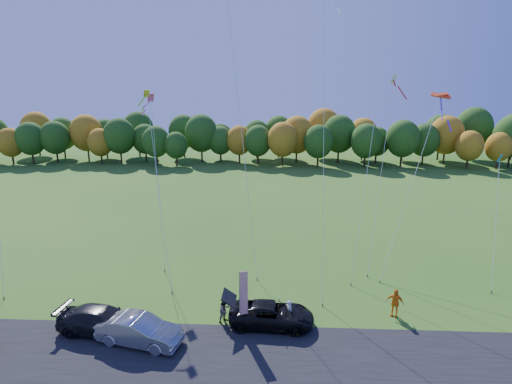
{
  "coord_description": "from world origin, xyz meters",
  "views": [
    {
      "loc": [
        1.38,
        -23.42,
        14.66
      ],
      "look_at": [
        0.0,
        6.0,
        7.0
      ],
      "focal_mm": 28.0,
      "sensor_mm": 36.0,
      "label": 1
    }
  ],
  "objects_px": {
    "silver_sedan": "(139,330)",
    "feather_flag": "(243,294)",
    "person_east": "(395,303)",
    "black_suv": "(272,314)"
  },
  "relations": [
    {
      "from": "silver_sedan",
      "to": "black_suv",
      "type": "bearing_deg",
      "value": -61.05
    },
    {
      "from": "silver_sedan",
      "to": "person_east",
      "type": "relative_size",
      "value": 2.63
    },
    {
      "from": "black_suv",
      "to": "person_east",
      "type": "distance_m",
      "value": 8.26
    },
    {
      "from": "silver_sedan",
      "to": "person_east",
      "type": "distance_m",
      "value": 16.32
    },
    {
      "from": "black_suv",
      "to": "silver_sedan",
      "type": "height_order",
      "value": "silver_sedan"
    },
    {
      "from": "feather_flag",
      "to": "person_east",
      "type": "bearing_deg",
      "value": 12.62
    },
    {
      "from": "silver_sedan",
      "to": "person_east",
      "type": "height_order",
      "value": "person_east"
    },
    {
      "from": "silver_sedan",
      "to": "feather_flag",
      "type": "xyz_separation_m",
      "value": [
        6.02,
        1.48,
        1.69
      ]
    },
    {
      "from": "black_suv",
      "to": "feather_flag",
      "type": "relative_size",
      "value": 1.3
    },
    {
      "from": "person_east",
      "to": "silver_sedan",
      "type": "bearing_deg",
      "value": -139.15
    }
  ]
}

